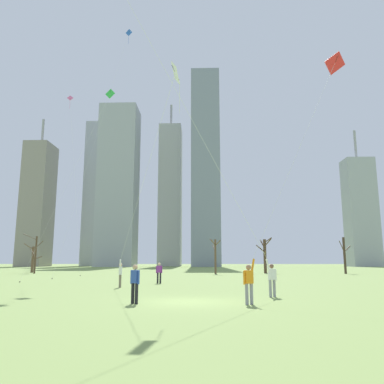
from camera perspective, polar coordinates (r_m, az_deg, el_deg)
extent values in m
plane|color=#7A934C|center=(17.46, -0.60, -16.06)|extent=(400.00, 400.00, 0.00)
cylinder|color=#726656|center=(27.10, -10.64, -12.91)|extent=(0.14, 0.14, 0.85)
cylinder|color=#726656|center=(26.88, -10.69, -12.93)|extent=(0.14, 0.14, 0.85)
cube|color=white|center=(26.97, -10.62, -11.44)|extent=(0.24, 0.36, 0.54)
sphere|color=beige|center=(26.96, -10.59, -10.61)|extent=(0.22, 0.22, 0.22)
cylinder|color=white|center=(27.18, -10.57, -11.50)|extent=(0.09, 0.09, 0.55)
cylinder|color=white|center=(26.75, -10.63, -10.44)|extent=(0.11, 0.21, 0.56)
cube|color=white|center=(20.97, -2.50, 17.36)|extent=(0.45, 1.29, 1.20)
cylinder|color=black|center=(20.97, -2.50, 17.36)|extent=(0.40, 0.23, 0.74)
cylinder|color=white|center=(20.49, -1.86, 13.92)|extent=(0.02, 0.02, 1.78)
cylinder|color=silver|center=(23.14, -7.11, 2.05)|extent=(4.22, 7.63, 9.64)
cylinder|color=gray|center=(20.07, 12.17, -13.86)|extent=(0.14, 0.14, 0.85)
cylinder|color=gray|center=(19.97, 11.59, -13.90)|extent=(0.14, 0.14, 0.85)
cube|color=white|center=(19.98, 11.81, -11.89)|extent=(0.38, 0.29, 0.54)
sphere|color=brown|center=(19.97, 11.77, -10.78)|extent=(0.22, 0.22, 0.22)
cylinder|color=white|center=(20.08, 12.36, -11.96)|extent=(0.09, 0.09, 0.55)
cylinder|color=white|center=(19.88, 11.21, -10.56)|extent=(0.22, 0.14, 0.56)
cylinder|color=silver|center=(17.73, -0.24, 11.14)|extent=(7.58, 6.23, 12.79)
cylinder|color=gray|center=(16.47, 8.17, -14.83)|extent=(0.14, 0.14, 0.85)
cylinder|color=gray|center=(16.57, 8.86, -14.78)|extent=(0.14, 0.14, 0.85)
cube|color=orange|center=(16.48, 8.45, -12.40)|extent=(0.39, 0.31, 0.54)
sphere|color=#9E7051|center=(16.47, 8.41, -11.04)|extent=(0.22, 0.22, 0.22)
cylinder|color=orange|center=(16.38, 7.79, -12.54)|extent=(0.09, 0.09, 0.55)
cylinder|color=orange|center=(16.57, 9.05, -10.73)|extent=(0.22, 0.16, 0.56)
cube|color=red|center=(26.09, 20.52, 17.54)|extent=(1.42, 0.48, 1.37)
cylinder|color=black|center=(26.09, 20.52, 17.54)|extent=(0.35, 0.39, 0.84)
cylinder|color=silver|center=(20.65, 15.97, 6.99)|extent=(6.02, 5.36, 11.81)
cylinder|color=black|center=(16.71, -8.28, -14.76)|extent=(0.14, 0.14, 0.85)
cylinder|color=black|center=(16.86, -8.82, -14.70)|extent=(0.14, 0.14, 0.85)
cube|color=#2D4CA5|center=(16.74, -8.49, -12.36)|extent=(0.39, 0.36, 0.54)
sphere|color=tan|center=(16.73, -8.45, -11.03)|extent=(0.22, 0.22, 0.22)
cylinder|color=#2D4CA5|center=(16.59, -7.97, -12.51)|extent=(0.09, 0.09, 0.55)
cylinder|color=#2D4CA5|center=(16.89, -9.01, -12.44)|extent=(0.09, 0.09, 0.55)
cylinder|color=black|center=(31.39, -5.14, -12.65)|extent=(0.14, 0.14, 0.85)
cylinder|color=black|center=(31.36, -4.73, -12.65)|extent=(0.14, 0.14, 0.85)
cube|color=purple|center=(31.36, -4.92, -11.38)|extent=(0.35, 0.21, 0.54)
sphere|color=beige|center=(31.35, -4.91, -10.67)|extent=(0.22, 0.22, 0.22)
cylinder|color=purple|center=(31.39, -5.31, -11.43)|extent=(0.09, 0.09, 0.55)
cylinder|color=purple|center=(31.33, -4.53, -11.45)|extent=(0.09, 0.09, 0.55)
cube|color=blue|center=(48.88, -9.39, 22.39)|extent=(0.80, 0.33, 0.74)
cylinder|color=black|center=(48.88, -9.39, 22.39)|extent=(0.10, 0.28, 0.46)
cylinder|color=blue|center=(48.59, -9.44, 21.47)|extent=(0.02, 0.02, 1.10)
cylinder|color=silver|center=(42.85, -14.45, 6.73)|extent=(6.44, 2.03, 27.97)
cylinder|color=#3F3833|center=(41.19, -20.12, -12.03)|extent=(0.10, 0.10, 0.08)
cube|color=green|center=(38.39, -12.10, 14.13)|extent=(0.94, 0.24, 0.92)
cylinder|color=black|center=(38.39, -12.10, 14.13)|extent=(0.06, 0.21, 0.59)
cylinder|color=silver|center=(35.96, -18.01, 1.47)|extent=(6.59, 1.56, 17.42)
cylinder|color=#3F3833|center=(35.88, -24.28, -12.11)|extent=(0.10, 0.10, 0.08)
cube|color=pink|center=(52.89, -17.70, 13.21)|extent=(0.87, 0.33, 0.81)
cylinder|color=black|center=(52.89, -17.70, 13.21)|extent=(0.11, 0.29, 0.51)
cylinder|color=pink|center=(52.39, -17.75, 12.38)|extent=(0.02, 0.02, 1.20)
cylinder|color=silver|center=(49.61, -17.04, 1.19)|extent=(2.23, 0.78, 22.33)
cylinder|color=#3F3833|center=(48.76, -16.32, -11.86)|extent=(0.10, 0.10, 0.08)
cylinder|color=#4C3828|center=(57.06, 10.82, -9.38)|extent=(0.43, 0.43, 4.86)
cylinder|color=#4C3828|center=(56.81, 10.18, -8.31)|extent=(1.38, 0.51, 1.11)
cylinder|color=#4C3828|center=(56.25, 10.85, -8.85)|extent=(0.38, 1.72, 0.81)
cylinder|color=#4C3828|center=(57.30, 11.27, -7.03)|extent=(1.18, 0.32, 0.84)
cylinder|color=#4C3828|center=(57.74, 10.46, -7.65)|extent=(0.59, 1.50, 1.39)
cylinder|color=#4C3828|center=(56.36, 11.24, -7.38)|extent=(0.86, 1.78, 1.12)
cylinder|color=#423326|center=(58.22, 21.77, -8.76)|extent=(0.33, 0.33, 5.06)
cylinder|color=#423326|center=(57.48, 21.42, -7.57)|extent=(1.16, 1.39, 1.55)
cylinder|color=#423326|center=(58.95, 22.11, -7.84)|extent=(1.40, 1.23, 0.96)
cylinder|color=#423326|center=(58.68, 21.63, -8.06)|extent=(0.23, 0.96, 0.54)
cylinder|color=brown|center=(64.42, -22.64, -9.26)|extent=(0.40, 0.40, 3.95)
cylinder|color=brown|center=(64.07, -23.14, -7.48)|extent=(1.09, 1.40, 0.98)
cylinder|color=brown|center=(64.03, -22.42, -8.98)|extent=(0.96, 0.76, 1.01)
cylinder|color=brown|center=(64.11, -22.05, -9.11)|extent=(1.47, 0.18, 0.59)
cylinder|color=brown|center=(53.64, 3.51, -9.58)|extent=(0.28, 0.28, 4.72)
cylinder|color=brown|center=(54.12, 3.08, -7.44)|extent=(0.87, 1.00, 0.95)
cylinder|color=brown|center=(52.91, 3.22, -7.59)|extent=(0.65, 1.62, 0.94)
cylinder|color=brown|center=(54.41, 3.28, -8.34)|extent=(0.46, 1.58, 1.05)
cylinder|color=brown|center=(52.81, 3.85, -7.60)|extent=(0.75, 1.87, 0.74)
cylinder|color=#4C3828|center=(59.41, -22.28, -8.65)|extent=(0.25, 0.25, 5.25)
cylinder|color=#4C3828|center=(60.20, -22.65, -8.27)|extent=(1.46, 1.19, 1.12)
cylinder|color=#4C3828|center=(59.25, -21.74, -7.23)|extent=(1.06, 0.11, 1.01)
cylinder|color=#4C3828|center=(59.83, -22.99, -6.16)|extent=(1.98, 0.22, 0.93)
cube|color=#B2B2B7|center=(130.88, -3.24, -0.47)|extent=(7.43, 10.47, 47.77)
cylinder|color=#99999E|center=(138.48, -3.12, 11.13)|extent=(0.80, 0.80, 8.75)
cube|color=#9EA3AD|center=(124.43, -10.91, 1.04)|extent=(11.72, 10.81, 51.31)
cube|color=#9EA3AD|center=(144.98, -14.13, -0.18)|extent=(7.06, 9.20, 52.53)
cube|color=#9EA3AD|center=(133.19, 23.82, -2.72)|extent=(8.81, 7.55, 34.27)
cylinder|color=#99999E|center=(137.50, 23.16, 6.44)|extent=(0.80, 0.80, 9.93)
cube|color=gray|center=(123.40, 2.02, 3.75)|extent=(9.04, 10.79, 63.09)
cube|color=gray|center=(134.24, -22.03, -1.66)|extent=(7.87, 10.55, 40.00)
cylinder|color=#99999E|center=(139.69, -21.36, 8.32)|extent=(0.80, 0.80, 8.98)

